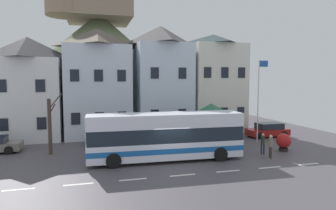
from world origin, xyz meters
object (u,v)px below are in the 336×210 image
object	(u,v)px
townhouse_00	(29,88)
transit_bus	(166,137)
bus_shelter	(211,111)
parked_car_03	(109,138)
townhouse_01	(98,82)
public_bench	(184,136)
townhouse_02	(161,79)
parked_car_01	(268,130)
pedestrian_00	(263,142)
townhouse_03	(213,83)
bare_tree_00	(50,125)
hilltop_castle	(99,61)
parked_car_00	(198,133)
flagpole	(259,95)
pedestrian_01	(271,146)
harbour_buoy	(284,141)

from	to	relation	value
townhouse_00	transit_bus	bearing A→B (deg)	-45.80
bus_shelter	parked_car_03	world-z (taller)	bus_shelter
townhouse_01	public_bench	world-z (taller)	townhouse_01
townhouse_02	parked_car_03	size ratio (longest dim) A/B	2.64
transit_bus	parked_car_01	size ratio (longest dim) A/B	2.67
pedestrian_00	bus_shelter	bearing A→B (deg)	123.27
townhouse_03	pedestrian_00	bearing A→B (deg)	-93.67
townhouse_00	townhouse_01	bearing A→B (deg)	1.78
public_bench	bare_tree_00	xyz separation A→B (m)	(-11.44, -2.02, 1.83)
transit_bus	pedestrian_00	xyz separation A→B (m)	(7.68, -0.27, -0.77)
hilltop_castle	bare_tree_00	world-z (taller)	hilltop_castle
transit_bus	bare_tree_00	size ratio (longest dim) A/B	2.36
townhouse_00	parked_car_03	bearing A→B (deg)	-35.08
public_bench	townhouse_02	bearing A→B (deg)	99.44
townhouse_03	hilltop_castle	size ratio (longest dim) A/B	0.27
hilltop_castle	parked_car_00	world-z (taller)	hilltop_castle
townhouse_01	flagpole	world-z (taller)	townhouse_01
townhouse_01	public_bench	size ratio (longest dim) A/B	6.35
parked_car_01	pedestrian_00	bearing A→B (deg)	53.53
pedestrian_01	harbour_buoy	distance (m)	2.73
parked_car_00	bus_shelter	bearing A→B (deg)	-89.99
bus_shelter	public_bench	size ratio (longest dim) A/B	2.13
hilltop_castle	parked_car_03	bearing A→B (deg)	-90.19
townhouse_01	parked_car_00	bearing A→B (deg)	-30.26
townhouse_03	pedestrian_00	world-z (taller)	townhouse_03
parked_car_00	pedestrian_00	size ratio (longest dim) A/B	2.56
parked_car_00	parked_car_01	distance (m)	7.33
townhouse_00	hilltop_castle	distance (m)	24.29
transit_bus	public_bench	bearing A→B (deg)	62.87
townhouse_00	bus_shelter	world-z (taller)	townhouse_00
townhouse_02	townhouse_03	xyz separation A→B (m)	(6.02, -0.44, -0.37)
hilltop_castle	bus_shelter	size ratio (longest dim) A/B	11.10
pedestrian_01	public_bench	size ratio (longest dim) A/B	0.99
bus_shelter	pedestrian_00	world-z (taller)	bus_shelter
pedestrian_00	public_bench	size ratio (longest dim) A/B	0.93
transit_bus	pedestrian_01	world-z (taller)	transit_bus
townhouse_02	parked_car_03	world-z (taller)	townhouse_02
townhouse_01	hilltop_castle	bearing A→B (deg)	87.78
townhouse_01	townhouse_00	bearing A→B (deg)	-178.22
townhouse_03	public_bench	size ratio (longest dim) A/B	6.26
parked_car_00	townhouse_02	bearing A→B (deg)	108.32
parked_car_00	parked_car_03	xyz separation A→B (m)	(-8.38, -0.02, -0.01)
townhouse_03	parked_car_03	world-z (taller)	townhouse_03
parked_car_01	pedestrian_01	distance (m)	8.42
bus_shelter	parked_car_03	distance (m)	9.26
parked_car_01	transit_bus	bearing A→B (deg)	25.41
bus_shelter	pedestrian_00	distance (m)	5.21
townhouse_03	harbour_buoy	distance (m)	11.89
transit_bus	pedestrian_01	distance (m)	7.76
townhouse_03	flagpole	size ratio (longest dim) A/B	1.44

